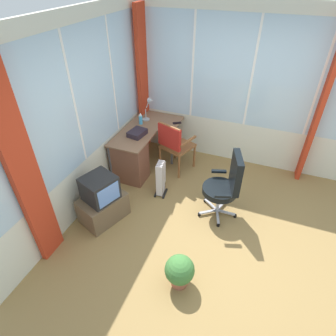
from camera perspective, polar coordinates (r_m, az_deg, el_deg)
name	(u,v)px	position (r m, az deg, el deg)	size (l,w,h in m)	color
ground	(213,234)	(4.16, 9.02, -12.96)	(4.83, 4.93, 0.06)	olive
north_window_panel	(77,123)	(4.01, -17.97, 8.59)	(3.83, 0.07, 2.68)	silver
east_window_panel	(249,92)	(4.99, 16.13, 14.50)	(0.07, 3.93, 2.68)	silver
curtain_north_left	(24,172)	(3.36, -27.11, -0.77)	(0.34, 0.07, 2.58)	red
curtain_corner	(144,83)	(5.36, -4.94, 16.72)	(0.34, 0.07, 2.58)	red
curtain_east_far	(320,107)	(4.97, 28.37, 10.80)	(0.34, 0.07, 2.58)	red
desk	(132,157)	(4.84, -7.28, 2.26)	(1.44, 0.85, 0.73)	#865D42
desk_lamp	(150,105)	(5.19, -3.71, 12.60)	(0.23, 0.20, 0.41)	#B2B7BC
tv_remote	(177,123)	(5.12, 1.84, 9.10)	(0.04, 0.15, 0.02)	black
spray_bottle	(141,119)	(5.08, -5.57, 9.93)	(0.06, 0.06, 0.22)	#45A7DA
paper_tray	(137,133)	(4.75, -6.24, 7.06)	(0.30, 0.23, 0.09)	#281F29
wooden_armchair	(173,142)	(4.81, 1.00, 5.30)	(0.62, 0.61, 0.95)	brown
office_chair	(227,184)	(4.05, 11.77, -3.09)	(0.63, 0.55, 1.03)	#B7B7BF
tv_on_stand	(102,201)	(4.16, -13.20, -6.53)	(0.75, 0.64, 0.75)	brown
space_heater	(161,178)	(4.49, -1.43, -1.97)	(0.28, 0.19, 0.61)	silver
potted_plant	(180,271)	(3.43, 2.35, -20.07)	(0.35, 0.35, 0.44)	#A35841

